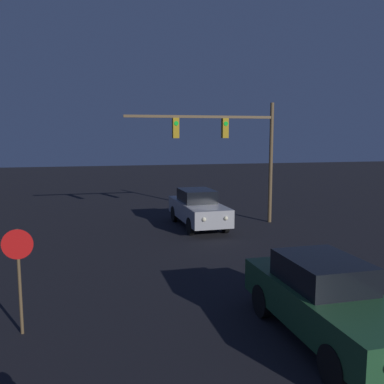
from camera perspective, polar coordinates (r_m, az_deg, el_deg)
car_near at (r=9.40m, az=17.48°, el=-13.63°), size 1.83×4.89×1.71m
car_far at (r=19.63m, az=0.80°, el=-2.17°), size 1.90×4.92×1.71m
traffic_signal_mast at (r=20.06m, az=5.34°, el=6.76°), size 7.03×0.30×5.71m
stop_sign at (r=9.76m, az=-22.14°, el=-8.71°), size 0.64×0.07×2.28m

